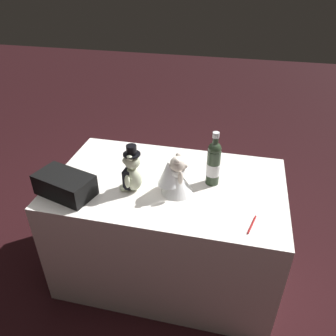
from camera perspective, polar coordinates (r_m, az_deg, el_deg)
ground_plane at (r=2.54m, az=0.00°, el=-16.72°), size 12.00×12.00×0.00m
reception_table at (r=2.26m, az=0.00°, el=-10.38°), size 1.40×0.85×0.77m
teddy_bear_groom at (r=1.89m, az=-6.27°, el=-0.69°), size 0.13×0.14×0.30m
teddy_bear_bride at (r=1.88m, az=1.23°, el=-1.45°), size 0.22×0.19×0.24m
champagne_bottle at (r=1.95m, az=7.85°, el=0.92°), size 0.08×0.08×0.34m
signing_pen at (r=1.77m, az=14.30°, el=-9.31°), size 0.05×0.15×0.01m
gift_case_black at (r=1.97m, az=-17.32°, el=-2.77°), size 0.37×0.27×0.13m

